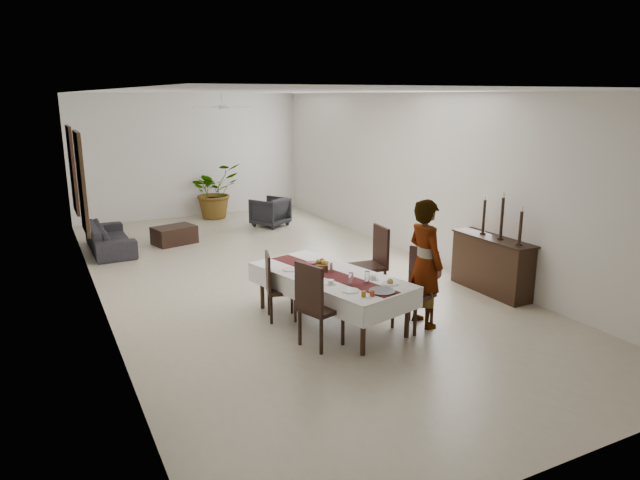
# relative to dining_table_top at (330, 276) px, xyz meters

# --- Properties ---
(floor) EXTENTS (6.00, 12.00, 0.00)m
(floor) POSITION_rel_dining_table_top_xyz_m (0.17, 2.21, -0.68)
(floor) COLOR #C1B599
(floor) RESTS_ON ground
(ceiling) EXTENTS (6.00, 12.00, 0.02)m
(ceiling) POSITION_rel_dining_table_top_xyz_m (0.17, 2.21, 2.52)
(ceiling) COLOR white
(ceiling) RESTS_ON wall_back
(wall_back) EXTENTS (6.00, 0.02, 3.20)m
(wall_back) POSITION_rel_dining_table_top_xyz_m (0.17, 8.21, 0.92)
(wall_back) COLOR white
(wall_back) RESTS_ON floor
(wall_front) EXTENTS (6.00, 0.02, 3.20)m
(wall_front) POSITION_rel_dining_table_top_xyz_m (0.17, -3.79, 0.92)
(wall_front) COLOR white
(wall_front) RESTS_ON floor
(wall_left) EXTENTS (0.02, 12.00, 3.20)m
(wall_left) POSITION_rel_dining_table_top_xyz_m (-2.83, 2.21, 0.92)
(wall_left) COLOR white
(wall_left) RESTS_ON floor
(wall_right) EXTENTS (0.02, 12.00, 3.20)m
(wall_right) POSITION_rel_dining_table_top_xyz_m (3.17, 2.21, 0.92)
(wall_right) COLOR white
(wall_right) RESTS_ON floor
(dining_table_top) EXTENTS (1.46, 2.42, 0.05)m
(dining_table_top) POSITION_rel_dining_table_top_xyz_m (0.00, 0.00, 0.00)
(dining_table_top) COLOR black
(dining_table_top) RESTS_ON table_leg_fl
(table_leg_fl) EXTENTS (0.08, 0.08, 0.66)m
(table_leg_fl) POSITION_rel_dining_table_top_xyz_m (-0.14, -1.14, -0.35)
(table_leg_fl) COLOR black
(table_leg_fl) RESTS_ON floor
(table_leg_fr) EXTENTS (0.08, 0.08, 0.66)m
(table_leg_fr) POSITION_rel_dining_table_top_xyz_m (0.66, -0.94, -0.35)
(table_leg_fr) COLOR black
(table_leg_fr) RESTS_ON floor
(table_leg_bl) EXTENTS (0.08, 0.08, 0.66)m
(table_leg_bl) POSITION_rel_dining_table_top_xyz_m (-0.66, 0.94, -0.35)
(table_leg_bl) COLOR black
(table_leg_bl) RESTS_ON floor
(table_leg_br) EXTENTS (0.08, 0.08, 0.66)m
(table_leg_br) POSITION_rel_dining_table_top_xyz_m (0.14, 1.14, -0.35)
(table_leg_br) COLOR black
(table_leg_br) RESTS_ON floor
(tablecloth_top) EXTENTS (1.66, 2.62, 0.01)m
(tablecloth_top) POSITION_rel_dining_table_top_xyz_m (0.00, 0.00, 0.03)
(tablecloth_top) COLOR white
(tablecloth_top) RESTS_ON dining_table_top
(tablecloth_drape_left) EXTENTS (0.60, 2.36, 0.28)m
(tablecloth_drape_left) POSITION_rel_dining_table_top_xyz_m (-0.53, -0.13, -0.11)
(tablecloth_drape_left) COLOR white
(tablecloth_drape_left) RESTS_ON dining_table_top
(tablecloth_drape_right) EXTENTS (0.60, 2.36, 0.28)m
(tablecloth_drape_right) POSITION_rel_dining_table_top_xyz_m (0.53, 0.13, -0.11)
(tablecloth_drape_right) COLOR white
(tablecloth_drape_right) RESTS_ON dining_table_top
(tablecloth_drape_near) EXTENTS (1.08, 0.28, 0.28)m
(tablecloth_drape_near) POSITION_rel_dining_table_top_xyz_m (0.29, -1.17, -0.11)
(tablecloth_drape_near) COLOR white
(tablecloth_drape_near) RESTS_ON dining_table_top
(tablecloth_drape_far) EXTENTS (1.08, 0.28, 0.28)m
(tablecloth_drape_far) POSITION_rel_dining_table_top_xyz_m (-0.29, 1.17, -0.11)
(tablecloth_drape_far) COLOR white
(tablecloth_drape_far) RESTS_ON dining_table_top
(table_runner) EXTENTS (0.89, 2.36, 0.00)m
(table_runner) POSITION_rel_dining_table_top_xyz_m (0.00, 0.00, 0.04)
(table_runner) COLOR maroon
(table_runner) RESTS_ON tablecloth_top
(red_pitcher) EXTENTS (0.17, 0.17, 0.19)m
(red_pitcher) POSITION_rel_dining_table_top_xyz_m (-0.26, 0.08, 0.13)
(red_pitcher) COLOR maroon
(red_pitcher) RESTS_ON tablecloth_top
(pitcher_handle) EXTENTS (0.11, 0.05, 0.11)m
(pitcher_handle) POSITION_rel_dining_table_top_xyz_m (-0.34, 0.06, 0.13)
(pitcher_handle) COLOR maroon
(pitcher_handle) RESTS_ON red_pitcher
(wine_glass_near) EXTENTS (0.07, 0.07, 0.16)m
(wine_glass_near) POSITION_rel_dining_table_top_xyz_m (0.26, -0.57, 0.11)
(wine_glass_near) COLOR white
(wine_glass_near) RESTS_ON tablecloth_top
(wine_glass_mid) EXTENTS (0.07, 0.07, 0.16)m
(wine_glass_mid) POSITION_rel_dining_table_top_xyz_m (0.03, -0.52, 0.11)
(wine_glass_mid) COLOR white
(wine_glass_mid) RESTS_ON tablecloth_top
(wine_glass_far) EXTENTS (0.07, 0.07, 0.16)m
(wine_glass_far) POSITION_rel_dining_table_top_xyz_m (0.03, 0.06, 0.11)
(wine_glass_far) COLOR white
(wine_glass_far) RESTS_ON tablecloth_top
(teacup_right) EXTENTS (0.08, 0.08, 0.06)m
(teacup_right) POSITION_rel_dining_table_top_xyz_m (0.41, -0.48, 0.06)
(teacup_right) COLOR white
(teacup_right) RESTS_ON saucer_right
(saucer_right) EXTENTS (0.14, 0.14, 0.01)m
(saucer_right) POSITION_rel_dining_table_top_xyz_m (0.41, -0.48, 0.04)
(saucer_right) COLOR silver
(saucer_right) RESTS_ON tablecloth_top
(teacup_left) EXTENTS (0.08, 0.08, 0.06)m
(teacup_left) POSITION_rel_dining_table_top_xyz_m (-0.19, -0.39, 0.06)
(teacup_left) COLOR white
(teacup_left) RESTS_ON saucer_left
(saucer_left) EXTENTS (0.14, 0.14, 0.01)m
(saucer_left) POSITION_rel_dining_table_top_xyz_m (-0.19, -0.39, 0.04)
(saucer_left) COLOR silver
(saucer_left) RESTS_ON tablecloth_top
(plate_near_right) EXTENTS (0.23, 0.23, 0.01)m
(plate_near_right) POSITION_rel_dining_table_top_xyz_m (0.51, -0.75, 0.04)
(plate_near_right) COLOR white
(plate_near_right) RESTS_ON tablecloth_top
(bread_near_right) EXTENTS (0.08, 0.08, 0.08)m
(bread_near_right) POSITION_rel_dining_table_top_xyz_m (0.51, -0.75, 0.07)
(bread_near_right) COLOR tan
(bread_near_right) RESTS_ON plate_near_right
(plate_near_left) EXTENTS (0.23, 0.23, 0.01)m
(plate_near_left) POSITION_rel_dining_table_top_xyz_m (-0.10, -0.75, 0.04)
(plate_near_left) COLOR white
(plate_near_left) RESTS_ON tablecloth_top
(plate_far_left) EXTENTS (0.23, 0.23, 0.01)m
(plate_far_left) POSITION_rel_dining_table_top_xyz_m (-0.42, 0.43, 0.04)
(plate_far_left) COLOR white
(plate_far_left) RESTS_ON tablecloth_top
(serving_tray) EXTENTS (0.34, 0.34, 0.02)m
(serving_tray) POSITION_rel_dining_table_top_xyz_m (0.24, -0.96, 0.04)
(serving_tray) COLOR #3D3D41
(serving_tray) RESTS_ON tablecloth_top
(jam_jar_a) EXTENTS (0.06, 0.06, 0.07)m
(jam_jar_a) POSITION_rel_dining_table_top_xyz_m (0.05, -1.04, 0.07)
(jam_jar_a) COLOR #9B3E16
(jam_jar_a) RESTS_ON tablecloth_top
(jam_jar_b) EXTENTS (0.06, 0.06, 0.07)m
(jam_jar_b) POSITION_rel_dining_table_top_xyz_m (-0.06, -1.00, 0.07)
(jam_jar_b) COLOR #916315
(jam_jar_b) RESTS_ON tablecloth_top
(fruit_basket) EXTENTS (0.28, 0.28, 0.09)m
(fruit_basket) POSITION_rel_dining_table_top_xyz_m (-0.01, 0.24, 0.08)
(fruit_basket) COLOR brown
(fruit_basket) RESTS_ON tablecloth_top
(fruit_red) EXTENTS (0.08, 0.08, 0.08)m
(fruit_red) POSITION_rel_dining_table_top_xyz_m (0.01, 0.26, 0.15)
(fruit_red) COLOR #A91016
(fruit_red) RESTS_ON fruit_basket
(fruit_green) EXTENTS (0.08, 0.08, 0.08)m
(fruit_green) POSITION_rel_dining_table_top_xyz_m (-0.05, 0.26, 0.15)
(fruit_green) COLOR olive
(fruit_green) RESTS_ON fruit_basket
(fruit_yellow) EXTENTS (0.08, 0.08, 0.08)m
(fruit_yellow) POSITION_rel_dining_table_top_xyz_m (0.00, 0.19, 0.15)
(fruit_yellow) COLOR gold
(fruit_yellow) RESTS_ON fruit_basket
(chair_right_near_seat) EXTENTS (0.58, 0.58, 0.05)m
(chair_right_near_seat) POSITION_rel_dining_table_top_xyz_m (0.91, -0.71, -0.19)
(chair_right_near_seat) COLOR black
(chair_right_near_seat) RESTS_ON chair_right_near_leg_fl
(chair_right_near_leg_fl) EXTENTS (0.06, 0.06, 0.46)m
(chair_right_near_leg_fl) POSITION_rel_dining_table_top_xyz_m (1.15, -0.83, -0.45)
(chair_right_near_leg_fl) COLOR black
(chair_right_near_leg_fl) RESTS_ON floor
(chair_right_near_leg_fr) EXTENTS (0.06, 0.06, 0.46)m
(chair_right_near_leg_fr) POSITION_rel_dining_table_top_xyz_m (1.04, -0.47, -0.45)
(chair_right_near_leg_fr) COLOR black
(chair_right_near_leg_fr) RESTS_ON floor
(chair_right_near_leg_bl) EXTENTS (0.06, 0.06, 0.46)m
(chair_right_near_leg_bl) POSITION_rel_dining_table_top_xyz_m (0.79, -0.95, -0.45)
(chair_right_near_leg_bl) COLOR black
(chair_right_near_leg_bl) RESTS_ON floor
(chair_right_near_leg_br) EXTENTS (0.06, 0.06, 0.46)m
(chair_right_near_leg_br) POSITION_rel_dining_table_top_xyz_m (0.68, -0.58, -0.45)
(chair_right_near_leg_br) COLOR black
(chair_right_near_leg_br) RESTS_ON floor
(chair_right_near_back) EXTENTS (0.18, 0.46, 0.59)m
(chair_right_near_back) POSITION_rel_dining_table_top_xyz_m (1.12, -0.65, 0.12)
(chair_right_near_back) COLOR black
(chair_right_near_back) RESTS_ON chair_right_near_seat
(chair_right_far_seat) EXTENTS (0.53, 0.53, 0.06)m
(chair_right_far_seat) POSITION_rel_dining_table_top_xyz_m (1.02, 0.64, -0.17)
(chair_right_far_seat) COLOR black
(chair_right_far_seat) RESTS_ON chair_right_far_leg_fl
(chair_right_far_leg_fl) EXTENTS (0.05, 0.05, 0.48)m
(chair_right_far_leg_fl) POSITION_rel_dining_table_top_xyz_m (1.20, 0.42, -0.44)
(chair_right_far_leg_fl) COLOR black
(chair_right_far_leg_fl) RESTS_ON floor
(chair_right_far_leg_fr) EXTENTS (0.05, 0.05, 0.48)m
(chair_right_far_leg_fr) POSITION_rel_dining_table_top_xyz_m (1.24, 0.82, -0.44)
(chair_right_far_leg_fr) COLOR black
(chair_right_far_leg_fr) RESTS_ON floor
(chair_right_far_leg_bl) EXTENTS (0.05, 0.05, 0.48)m
(chair_right_far_leg_bl) POSITION_rel_dining_table_top_xyz_m (0.81, 0.46, -0.44)
(chair_right_far_leg_bl) COLOR black
(chair_right_far_leg_bl) RESTS_ON floor
(chair_right_far_leg_br) EXTENTS (0.05, 0.05, 0.48)m
(chair_right_far_leg_br) POSITION_rel_dining_table_top_xyz_m (0.84, 0.86, -0.44)
(chair_right_far_leg_br) COLOR black
(chair_right_far_leg_br) RESTS_ON floor
(chair_right_far_back) EXTENTS (0.09, 0.49, 0.62)m
(chair_right_far_back) POSITION_rel_dining_table_top_xyz_m (1.24, 0.62, 0.16)
(chair_right_far_back) COLOR black
(chair_right_far_back) RESTS_ON chair_right_far_seat
(chair_left_near_seat) EXTENTS (0.60, 0.60, 0.05)m
(chair_left_near_seat) POSITION_rel_dining_table_top_xyz_m (-0.46, -0.63, -0.18)
(chair_left_near_seat) COLOR black
(chair_left_near_seat) RESTS_ON chair_left_near_leg_fl
(chair_left_near_leg_fl) EXTENTS (0.06, 0.06, 0.47)m
(chair_left_near_leg_fl) POSITION_rel_dining_table_top_xyz_m (-0.71, -0.51, -0.45)
(chair_left_near_leg_fl) COLOR black
(chair_left_near_leg_fl) RESTS_ON floor
(chair_left_near_leg_fr) EXTENTS (0.06, 0.06, 0.47)m
(chair_left_near_leg_fr) POSITION_rel_dining_table_top_xyz_m (-0.59, -0.88, -0.45)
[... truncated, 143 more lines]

